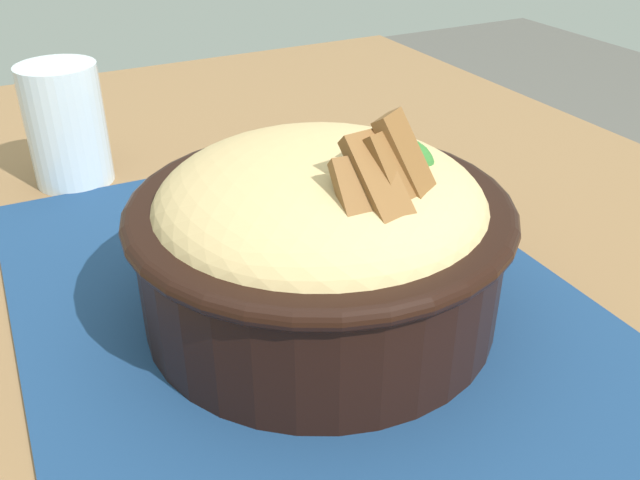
{
  "coord_description": "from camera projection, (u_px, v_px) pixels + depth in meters",
  "views": [
    {
      "loc": [
        -0.35,
        0.17,
        0.98
      ],
      "look_at": [
        -0.04,
        0.01,
        0.78
      ],
      "focal_mm": 38.98,
      "sensor_mm": 36.0,
      "label": 1
    }
  ],
  "objects": [
    {
      "name": "table",
      "position": [
        307.0,
        356.0,
        0.5
      ],
      "size": [
        1.07,
        0.78,
        0.72
      ],
      "color": "olive",
      "rests_on": "ground_plane"
    },
    {
      "name": "placemat",
      "position": [
        300.0,
        302.0,
        0.44
      ],
      "size": [
        0.45,
        0.34,
        0.0
      ],
      "primitive_type": "cube",
      "rotation": [
        0.0,
        0.0,
        -0.03
      ],
      "color": "navy",
      "rests_on": "table"
    },
    {
      "name": "bowl",
      "position": [
        321.0,
        232.0,
        0.4
      ],
      "size": [
        0.26,
        0.26,
        0.14
      ],
      "color": "black",
      "rests_on": "placemat"
    },
    {
      "name": "drinking_glass",
      "position": [
        68.0,
        133.0,
        0.57
      ],
      "size": [
        0.06,
        0.06,
        0.1
      ],
      "color": "silver",
      "rests_on": "table"
    },
    {
      "name": "fork",
      "position": [
        262.0,
        247.0,
        0.49
      ],
      "size": [
        0.03,
        0.14,
        0.0
      ],
      "color": "silver",
      "rests_on": "placemat"
    }
  ]
}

